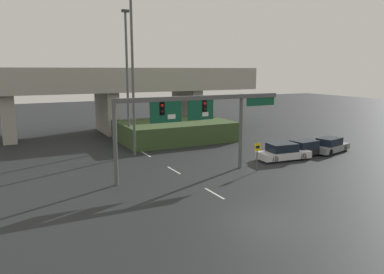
# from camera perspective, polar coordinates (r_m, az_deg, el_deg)

# --- Properties ---
(ground_plane) EXTENTS (160.00, 160.00, 0.00)m
(ground_plane) POSITION_cam_1_polar(r_m,az_deg,el_deg) (20.28, 10.66, -12.46)
(ground_plane) COLOR black
(lane_markings) EXTENTS (0.14, 21.20, 0.01)m
(lane_markings) POSITION_cam_1_polar(r_m,az_deg,el_deg) (32.22, -5.09, -3.74)
(lane_markings) COLOR silver
(lane_markings) RESTS_ON ground
(signal_gantry) EXTENTS (13.52, 0.44, 5.89)m
(signal_gantry) POSITION_cam_1_polar(r_m,az_deg,el_deg) (27.40, 0.42, 3.83)
(signal_gantry) COLOR #515456
(signal_gantry) RESTS_ON ground
(speed_limit_sign) EXTENTS (0.60, 0.11, 2.29)m
(speed_limit_sign) POSITION_cam_1_polar(r_m,az_deg,el_deg) (29.06, 9.91, -2.37)
(speed_limit_sign) COLOR #4C4C4C
(speed_limit_sign) RESTS_ON ground
(highway_light_pole_near) EXTENTS (0.70, 0.36, 14.04)m
(highway_light_pole_near) POSITION_cam_1_polar(r_m,az_deg,el_deg) (33.91, -9.02, 9.49)
(highway_light_pole_near) COLOR #515456
(highway_light_pole_near) RESTS_ON ground
(highway_light_pole_far) EXTENTS (0.70, 0.36, 13.39)m
(highway_light_pole_far) POSITION_cam_1_polar(r_m,az_deg,el_deg) (37.68, -9.84, 9.03)
(highway_light_pole_far) COLOR #515456
(highway_light_pole_far) RESTS_ON ground
(overpass_bridge) EXTENTS (39.24, 8.50, 7.97)m
(overpass_bridge) POSITION_cam_1_polar(r_m,az_deg,el_deg) (47.60, -12.99, 7.23)
(overpass_bridge) COLOR #A39E93
(overpass_bridge) RESTS_ON ground
(grass_embankment) EXTENTS (12.06, 8.33, 2.10)m
(grass_embankment) POSITION_cam_1_polar(r_m,az_deg,el_deg) (41.74, -2.66, 0.96)
(grass_embankment) COLOR #384C28
(grass_embankment) RESTS_ON ground
(parked_sedan_near_right) EXTENTS (4.78, 2.27, 1.47)m
(parked_sedan_near_right) POSITION_cam_1_polar(r_m,az_deg,el_deg) (33.54, 13.71, -2.26)
(parked_sedan_near_right) COLOR silver
(parked_sedan_near_right) RESTS_ON ground
(parked_sedan_mid_right) EXTENTS (4.40, 2.21, 1.41)m
(parked_sedan_mid_right) POSITION_cam_1_polar(r_m,az_deg,el_deg) (35.81, 16.82, -1.67)
(parked_sedan_mid_right) COLOR black
(parked_sedan_mid_right) RESTS_ON ground
(parked_sedan_far_right) EXTENTS (4.64, 2.77, 1.43)m
(parked_sedan_far_right) POSITION_cam_1_polar(r_m,az_deg,el_deg) (37.81, 20.24, -1.24)
(parked_sedan_far_right) COLOR gray
(parked_sedan_far_right) RESTS_ON ground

